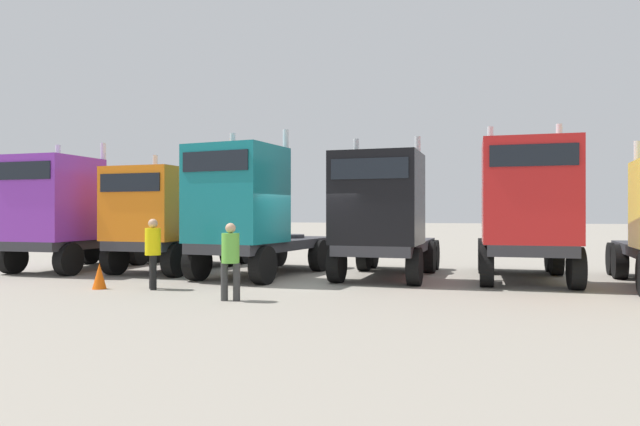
# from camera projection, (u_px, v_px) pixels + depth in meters

# --- Properties ---
(ground) EXTENTS (200.00, 200.00, 0.00)m
(ground) POSITION_uv_depth(u_px,v_px,m) (316.00, 283.00, 15.57)
(ground) COLOR gray
(semi_truck_purple) EXTENTS (2.62, 6.07, 4.41)m
(semi_truck_purple) POSITION_uv_depth(u_px,v_px,m) (64.00, 213.00, 18.75)
(semi_truck_purple) COLOR #333338
(semi_truck_purple) RESTS_ON ground
(semi_truck_orange) EXTENTS (2.78, 6.16, 4.02)m
(semi_truck_orange) POSITION_uv_depth(u_px,v_px,m) (166.00, 218.00, 18.47)
(semi_truck_orange) COLOR #333338
(semi_truck_orange) RESTS_ON ground
(semi_truck_teal) EXTENTS (3.36, 6.47, 4.51)m
(semi_truck_teal) POSITION_uv_depth(u_px,v_px,m) (249.00, 212.00, 16.71)
(semi_truck_teal) COLOR #333338
(semi_truck_teal) RESTS_ON ground
(semi_truck_black) EXTENTS (2.77, 5.81, 4.28)m
(semi_truck_black) POSITION_uv_depth(u_px,v_px,m) (382.00, 215.00, 16.32)
(semi_truck_black) COLOR #333338
(semi_truck_black) RESTS_ON ground
(semi_truck_red) EXTENTS (2.58, 5.87, 4.54)m
(semi_truck_red) POSITION_uv_depth(u_px,v_px,m) (527.00, 210.00, 15.50)
(semi_truck_red) COLOR #333338
(semi_truck_red) RESTS_ON ground
(visitor_in_hivis) EXTENTS (0.56, 0.56, 1.82)m
(visitor_in_hivis) POSITION_uv_depth(u_px,v_px,m) (153.00, 248.00, 14.31)
(visitor_in_hivis) COLOR black
(visitor_in_hivis) RESTS_ON ground
(visitor_with_camera) EXTENTS (0.47, 0.47, 1.75)m
(visitor_with_camera) POSITION_uv_depth(u_px,v_px,m) (230.00, 256.00, 12.42)
(visitor_with_camera) COLOR #343434
(visitor_with_camera) RESTS_ON ground
(traffic_cone_near) EXTENTS (0.36, 0.36, 0.67)m
(traffic_cone_near) POSITION_uv_depth(u_px,v_px,m) (99.00, 276.00, 14.38)
(traffic_cone_near) COLOR #F2590C
(traffic_cone_near) RESTS_ON ground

